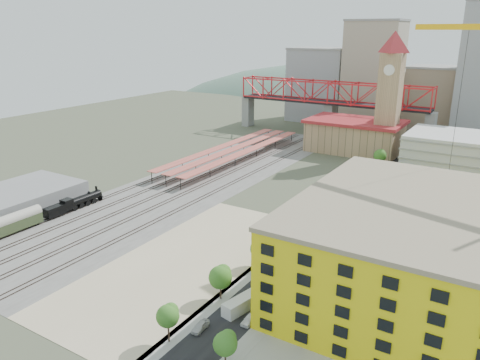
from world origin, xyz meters
The scene contains 31 objects.
ground centered at (0.00, 0.00, 0.00)m, with size 400.00×400.00×0.00m, color #474C38.
ballast_strip centered at (-36.00, 17.50, 0.03)m, with size 36.00×165.00×0.06m, color #605E59.
dirt_lot centered at (-4.00, -31.50, 0.03)m, with size 28.00×67.00×0.06m, color tan.
street_asphalt centered at (16.00, 15.00, 0.03)m, with size 12.00×170.00×0.06m, color black.
sidewalk_west centered at (10.50, 15.00, 0.02)m, with size 3.00×170.00×0.04m, color gray.
sidewalk_east centered at (21.50, 15.00, 0.02)m, with size 3.00×170.00×0.04m, color gray.
construction_pad centered at (45.00, -20.00, 0.03)m, with size 50.00×90.00×0.06m, color gray.
rail_tracks centered at (-37.80, 17.50, 0.15)m, with size 26.56×160.00×0.18m.
platform_canopies centered at (-41.00, 45.00, 3.99)m, with size 16.00×80.00×4.12m.
station_hall centered at (-5.00, 82.00, 6.67)m, with size 38.00×24.00×13.10m.
clock_tower centered at (8.00, 79.99, 28.70)m, with size 12.00×12.00×52.00m.
parking_garage centered at (36.00, 70.00, 7.00)m, with size 34.00×26.00×14.00m, color silver.
truss_bridge centered at (-25.00, 105.00, 18.86)m, with size 94.00×9.60×25.60m.
construction_building centered at (42.00, -20.00, 9.41)m, with size 44.60×50.60×18.80m.
warehouse centered at (-66.00, -30.00, 2.50)m, with size 22.00×32.00×5.00m, color gray.
street_trees centered at (16.00, 5.00, 0.00)m, with size 15.40×124.40×8.00m.
skyline centered at (7.47, 142.31, 22.81)m, with size 133.00×46.00×60.00m.
locomotive centered at (-50.00, -23.14, 1.86)m, with size 2.59×19.98×4.99m.
coach centered at (-50.00, -43.14, 2.78)m, with size 2.87×16.65×5.23m.
site_trailer_a centered at (16.00, -40.50, 1.28)m, with size 2.45×9.32×2.55m, color silver.
site_trailer_b centered at (16.00, -29.73, 1.19)m, with size 2.28×8.66×2.37m, color silver.
site_trailer_c centered at (16.00, -14.47, 1.27)m, with size 2.45×9.31×2.55m, color silver.
site_trailer_d centered at (16.00, -0.18, 1.42)m, with size 2.74×10.40×2.85m, color silver.
car_0 centered at (13.00, -49.82, 0.70)m, with size 1.64×4.09×1.39m, color #BCBCBC.
car_1 centered at (13.00, -14.52, 0.68)m, with size 1.45×4.14×1.37m, color gray.
car_2 centered at (13.00, -20.97, 0.69)m, with size 2.30×4.99×1.39m, color black.
car_3 centered at (13.00, 15.26, 0.73)m, with size 2.05×5.05×1.47m, color navy.
car_4 centered at (19.00, -43.74, 0.70)m, with size 1.65×4.09×1.39m, color white.
car_5 centered at (19.00, -2.90, 0.72)m, with size 1.51×4.34×1.43m, color #ADAEB3.
car_6 centered at (19.00, 6.65, 0.80)m, with size 2.66×5.78×1.61m, color black.
car_7 centered at (19.00, 24.11, 0.74)m, with size 2.07×5.09×1.48m, color navy.
Camera 1 is at (54.11, -103.55, 48.55)m, focal length 35.00 mm.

